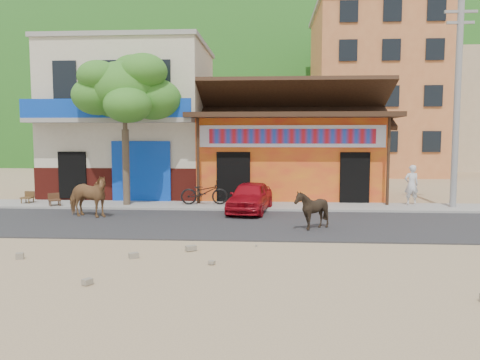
% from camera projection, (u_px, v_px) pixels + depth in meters
% --- Properties ---
extents(ground, '(120.00, 120.00, 0.00)m').
position_uv_depth(ground, '(228.00, 242.00, 12.68)').
color(ground, '#9E825B').
rests_on(ground, ground).
extents(road, '(60.00, 5.00, 0.04)m').
position_uv_depth(road, '(235.00, 224.00, 15.17)').
color(road, '#28282B').
rests_on(road, ground).
extents(sidewalk, '(60.00, 2.00, 0.12)m').
position_uv_depth(sidewalk, '(242.00, 206.00, 18.64)').
color(sidewalk, gray).
rests_on(sidewalk, ground).
extents(dance_club, '(8.00, 6.00, 3.60)m').
position_uv_depth(dance_club, '(289.00, 158.00, 22.32)').
color(dance_club, orange).
rests_on(dance_club, ground).
extents(cafe_building, '(7.00, 6.00, 7.00)m').
position_uv_depth(cafe_building, '(134.00, 123.00, 22.65)').
color(cafe_building, beige).
rests_on(cafe_building, ground).
extents(apartment_front, '(9.00, 9.00, 12.00)m').
position_uv_depth(apartment_front, '(375.00, 95.00, 35.38)').
color(apartment_front, '#CC723F').
rests_on(apartment_front, ground).
extents(apartment_rear, '(8.00, 8.00, 10.00)m').
position_uv_depth(apartment_rear, '(464.00, 112.00, 40.84)').
color(apartment_rear, tan).
rests_on(apartment_rear, ground).
extents(hillside, '(100.00, 40.00, 24.00)m').
position_uv_depth(hillside, '(265.00, 83.00, 81.11)').
color(hillside, '#194C14').
rests_on(hillside, ground).
extents(tree, '(3.00, 3.00, 6.00)m').
position_uv_depth(tree, '(125.00, 129.00, 18.46)').
color(tree, '#2D721E').
rests_on(tree, sidewalk).
extents(utility_pole, '(0.24, 0.24, 8.00)m').
position_uv_depth(utility_pole, '(457.00, 103.00, 17.72)').
color(utility_pole, gray).
rests_on(utility_pole, sidewalk).
extents(cow_tan, '(1.89, 1.22, 1.47)m').
position_uv_depth(cow_tan, '(87.00, 196.00, 16.22)').
color(cow_tan, olive).
rests_on(cow_tan, road).
extents(cow_dark, '(1.12, 1.00, 1.20)m').
position_uv_depth(cow_dark, '(312.00, 210.00, 14.07)').
color(cow_dark, black).
rests_on(cow_dark, road).
extents(red_car, '(1.85, 3.50, 1.13)m').
position_uv_depth(red_car, '(250.00, 197.00, 17.37)').
color(red_car, '#A50B17').
rests_on(red_car, road).
extents(scooter, '(1.94, 0.81, 0.99)m').
position_uv_depth(scooter, '(204.00, 192.00, 18.72)').
color(scooter, black).
rests_on(scooter, sidewalk).
extents(pedestrian, '(0.63, 0.46, 1.59)m').
position_uv_depth(pedestrian, '(411.00, 185.00, 18.68)').
color(pedestrian, silver).
rests_on(pedestrian, sidewalk).
extents(cafe_chair_left, '(0.44, 0.44, 0.89)m').
position_uv_depth(cafe_chair_left, '(27.00, 192.00, 19.14)').
color(cafe_chair_left, '#50341A').
rests_on(cafe_chair_left, sidewalk).
extents(cafe_chair_right, '(0.60, 0.60, 0.92)m').
position_uv_depth(cafe_chair_right, '(54.00, 194.00, 18.38)').
color(cafe_chair_right, '#483018').
rests_on(cafe_chair_right, sidewalk).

